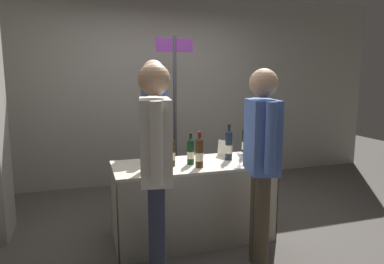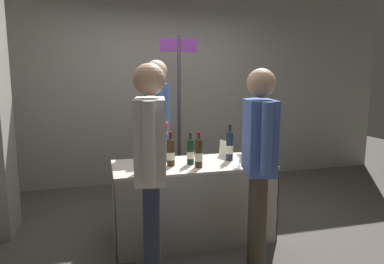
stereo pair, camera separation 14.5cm
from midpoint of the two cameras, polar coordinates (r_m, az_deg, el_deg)
name	(u,v)px [view 1 (the left image)]	position (r m, az deg, el deg)	size (l,w,h in m)	color
ground_plane	(192,236)	(3.54, -1.23, -16.84)	(12.00, 12.00, 0.00)	#514C47
back_partition	(151,89)	(5.11, -7.51, 6.99)	(7.36, 0.12, 2.74)	#9E998E
tasting_table	(192,187)	(3.35, -1.26, -9.05)	(1.48, 0.66, 0.74)	beige
featured_wine_bottle	(251,146)	(3.34, 8.52, -2.38)	(0.08, 0.08, 0.36)	black
display_bottle_0	(262,149)	(3.30, 10.26, -2.81)	(0.08, 0.08, 0.33)	black
display_bottle_1	(145,155)	(3.02, -9.14, -3.79)	(0.07, 0.07, 0.33)	black
display_bottle_2	(191,151)	(3.23, -1.52, -3.17)	(0.07, 0.07, 0.29)	black
display_bottle_3	(245,141)	(3.62, 7.60, -1.55)	(0.07, 0.07, 0.35)	black
display_bottle_4	(199,152)	(3.11, -0.12, -3.36)	(0.07, 0.07, 0.33)	#38230F
display_bottle_5	(229,145)	(3.40, 4.86, -2.13)	(0.07, 0.07, 0.35)	#192333
display_bottle_6	(171,152)	(3.17, -4.77, -3.26)	(0.07, 0.07, 0.32)	#38230F
wine_glass_near_vendor	(240,157)	(3.20, 6.65, -4.06)	(0.08, 0.08, 0.12)	silver
wine_glass_mid	(144,155)	(3.25, -9.15, -3.78)	(0.08, 0.08, 0.12)	silver
flower_vase	(165,147)	(3.36, -5.76, -2.43)	(0.08, 0.08, 0.40)	slate
brochure_stand	(223,148)	(3.57, 3.93, -2.72)	(0.14, 0.01, 0.16)	silver
vendor_presenter	(154,122)	(3.87, -7.31, 1.67)	(0.24, 0.64, 1.73)	#2D3347
taster_foreground_right	(155,156)	(2.49, -7.72, -3.91)	(0.28, 0.62, 1.64)	#2D3347
taster_foreground_left	(261,152)	(2.77, 9.90, -3.32)	(0.30, 0.54, 1.61)	#4C4233
booth_signpost	(175,103)	(4.33, -3.79, 4.82)	(0.46, 0.04, 2.04)	#47474C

